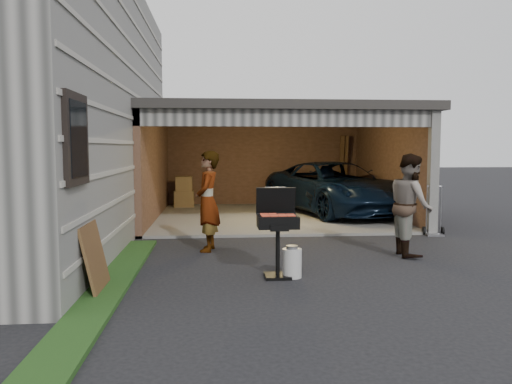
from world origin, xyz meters
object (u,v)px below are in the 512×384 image
Objects in this scene: man at (410,205)px; propane_tank at (292,263)px; minivan at (334,189)px; hand_truck at (434,226)px; woman at (208,201)px; bbq_grill at (278,225)px; plywood_panel at (95,258)px.

man reaches higher than propane_tank.
minivan is 4.76× the size of hand_truck.
hand_truck is (4.87, 1.25, -0.71)m from woman.
hand_truck is at bearing 40.04° from bbq_grill.
bbq_grill is (-2.45, -6.67, 0.06)m from minivan.
man is at bearing 27.48° from bbq_grill.
man is 2.76m from propane_tank.
hand_truck is at bearing 31.08° from plywood_panel.
minivan is 2.82× the size of woman.
woman is 2.96m from plywood_panel.
plywood_panel is (-4.93, -7.25, -0.26)m from minivan.
woman reaches higher than man.
man is at bearing 20.75° from plywood_panel.
bbq_grill is at bearing -126.58° from minivan.
propane_tank is 2.76m from plywood_panel.
hand_truck is at bearing -31.27° from man.
woman is 1.69× the size of hand_truck.
woman is at bearing 82.76° from man.
bbq_grill is at bearing 170.67° from propane_tank.
woman reaches higher than hand_truck.
man is (0.07, -5.36, 0.18)m from minivan.
hand_truck reaches higher than plywood_panel.
man reaches higher than minivan.
plywood_panel is (-5.00, -1.89, -0.44)m from man.
man is 1.37× the size of bbq_grill.
propane_tank is (0.21, -0.03, -0.57)m from bbq_grill.
hand_truck is (1.38, -3.45, -0.51)m from minivan.
woman is (-3.50, -4.70, 0.20)m from minivan.
minivan reaches higher than hand_truck.
propane_tank is (1.26, -2.00, -0.71)m from woman.
man is at bearing -105.66° from minivan.
propane_tank is at bearing -130.48° from hand_truck.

